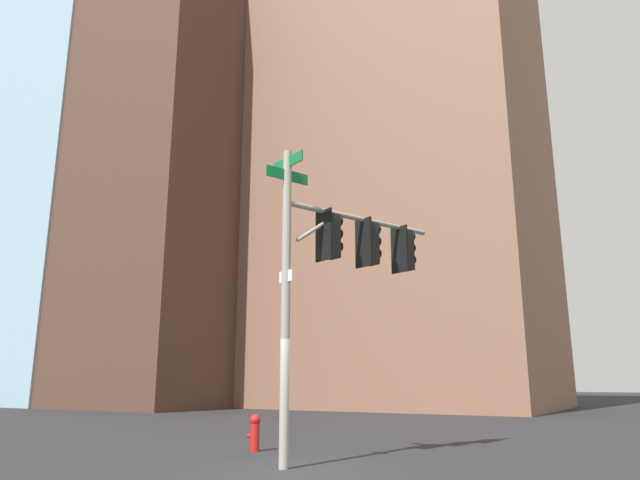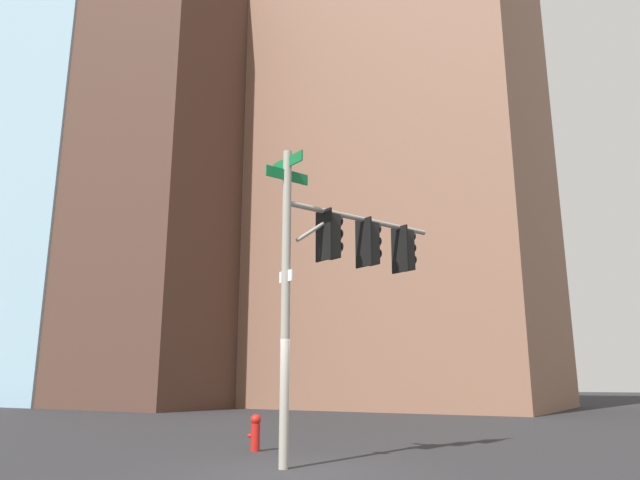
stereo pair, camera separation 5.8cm
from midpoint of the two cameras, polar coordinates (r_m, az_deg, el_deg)
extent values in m
plane|color=#262628|center=(12.01, -2.40, -21.37)|extent=(200.00, 200.00, 0.00)
cylinder|color=#9E998C|center=(12.31, -3.20, -5.84)|extent=(0.19, 0.19, 6.57)
cylinder|color=#9E998C|center=(14.04, 4.15, 2.01)|extent=(1.63, 4.06, 0.12)
cylinder|color=#9E998C|center=(13.08, -0.31, 1.10)|extent=(0.45, 1.00, 0.75)
cube|color=#0F6B33|center=(13.06, -3.02, 7.47)|extent=(1.04, 0.42, 0.24)
cube|color=#0F6B33|center=(12.96, -3.04, 6.23)|extent=(0.41, 1.03, 0.24)
cube|color=white|center=(12.39, -3.17, -3.51)|extent=(0.43, 0.19, 0.24)
cube|color=black|center=(13.30, 1.12, 0.36)|extent=(0.44, 0.44, 1.00)
cube|color=black|center=(13.19, 0.48, 0.48)|extent=(0.52, 0.23, 1.16)
sphere|color=#470A07|center=(13.50, 1.79, 1.47)|extent=(0.20, 0.20, 0.20)
cylinder|color=black|center=(13.56, 2.00, 1.79)|extent=(0.23, 0.12, 0.23)
sphere|color=#4C330A|center=(13.43, 1.80, 0.23)|extent=(0.20, 0.20, 0.20)
cylinder|color=black|center=(13.49, 2.01, 0.56)|extent=(0.23, 0.12, 0.23)
sphere|color=green|center=(13.36, 1.81, -1.02)|extent=(0.20, 0.20, 0.20)
cylinder|color=black|center=(13.42, 2.02, -0.68)|extent=(0.23, 0.12, 0.23)
cube|color=black|center=(14.06, 4.91, -0.35)|extent=(0.44, 0.44, 1.00)
cube|color=black|center=(13.94, 4.34, -0.24)|extent=(0.52, 0.23, 1.16)
sphere|color=red|center=(14.27, 5.50, 0.71)|extent=(0.20, 0.20, 0.20)
cylinder|color=black|center=(14.33, 5.68, 1.02)|extent=(0.23, 0.12, 0.23)
sphere|color=#4C330A|center=(14.20, 5.52, -0.47)|extent=(0.20, 0.20, 0.20)
cylinder|color=black|center=(14.26, 5.70, -0.15)|extent=(0.23, 0.12, 0.23)
sphere|color=#0A3819|center=(14.13, 5.55, -1.65)|extent=(0.20, 0.20, 0.20)
cylinder|color=black|center=(14.19, 5.73, -1.33)|extent=(0.23, 0.12, 0.23)
cube|color=black|center=(14.88, 8.30, -0.99)|extent=(0.44, 0.44, 1.00)
cube|color=black|center=(14.74, 7.79, -0.89)|extent=(0.52, 0.23, 1.16)
sphere|color=red|center=(15.09, 8.81, 0.02)|extent=(0.20, 0.20, 0.20)
cylinder|color=black|center=(15.15, 8.96, 0.32)|extent=(0.23, 0.12, 0.23)
sphere|color=#4C330A|center=(15.02, 8.85, -1.09)|extent=(0.20, 0.20, 0.20)
cylinder|color=black|center=(15.09, 9.00, -0.79)|extent=(0.23, 0.12, 0.23)
sphere|color=#0A3819|center=(14.96, 8.89, -2.21)|extent=(0.20, 0.20, 0.20)
cylinder|color=black|center=(15.02, 9.05, -1.91)|extent=(0.23, 0.12, 0.23)
cylinder|color=red|center=(15.36, -6.12, -18.37)|extent=(0.22, 0.22, 0.65)
sphere|color=red|center=(15.33, -6.08, -16.82)|extent=(0.26, 0.26, 0.26)
cylinder|color=red|center=(15.45, -6.62, -18.20)|extent=(0.10, 0.09, 0.09)
cube|color=#845B47|center=(45.43, 7.27, 12.17)|extent=(19.51, 14.06, 42.48)
cube|color=#4C3328|center=(50.59, -17.00, 2.91)|extent=(23.67, 16.01, 30.85)
cube|color=#8CB2C6|center=(71.33, -19.78, 11.93)|extent=(31.34, 30.99, 62.63)
cube|color=brown|center=(69.88, -22.63, 3.51)|extent=(21.95, 15.82, 41.66)
camera|label=1|loc=(0.03, -89.87, -0.03)|focal=33.25mm
camera|label=2|loc=(0.03, 90.13, 0.03)|focal=33.25mm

